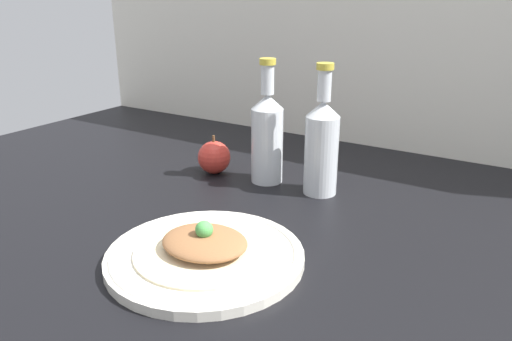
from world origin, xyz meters
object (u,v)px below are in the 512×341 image
plate (206,255)px  apple (214,157)px  cider_bottle_left (267,135)px  plated_food (205,245)px  cider_bottle_right (322,144)px

plate → apple: size_ratio=3.44×
plate → apple: apple is taller
cider_bottle_left → apple: bearing=-171.6°
plated_food → apple: bearing=124.5°
plate → cider_bottle_right: bearing=85.0°
cider_bottle_left → cider_bottle_right: bearing=0.0°
cider_bottle_left → apple: 14.06cm
plated_food → cider_bottle_right: bearing=85.0°
cider_bottle_left → apple: cider_bottle_left is taller
plated_food → apple: size_ratio=2.46×
plate → cider_bottle_left: cider_bottle_left is taller
plate → plated_food: bearing=-116.6°
plated_food → cider_bottle_left: size_ratio=0.82×
cider_bottle_left → cider_bottle_right: 12.24cm
apple → cider_bottle_right: bearing=4.2°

